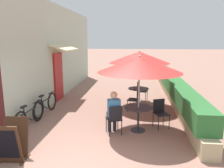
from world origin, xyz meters
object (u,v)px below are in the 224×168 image
(cafe_chair_mid_left, at_px, (141,89))
(bicycle_second, at_px, (46,105))
(bicycle_leaning, at_px, (30,116))
(menu_board, at_px, (12,141))
(patio_table_near, at_px, (138,113))
(patio_table_mid, at_px, (138,93))
(cafe_chair_near_left, at_px, (160,111))
(coffee_cup_mid, at_px, (135,88))
(cafe_chair_near_right, at_px, (115,117))
(seated_patron_near_right, at_px, (113,110))
(patio_umbrella_mid, at_px, (139,57))
(cafe_chair_mid_right, at_px, (135,98))
(patio_umbrella_near, at_px, (140,64))

(cafe_chair_mid_left, height_order, bicycle_second, cafe_chair_mid_left)
(bicycle_leaning, distance_m, menu_board, 1.97)
(patio_table_near, bearing_deg, patio_table_mid, 89.53)
(cafe_chair_near_left, bearing_deg, cafe_chair_mid_left, -101.71)
(patio_table_near, distance_m, coffee_cup_mid, 2.45)
(cafe_chair_near_right, relative_size, seated_patron_near_right, 0.70)
(patio_table_near, relative_size, bicycle_second, 0.49)
(patio_umbrella_mid, relative_size, menu_board, 2.57)
(patio_table_near, xyz_separation_m, bicycle_leaning, (-3.35, -0.07, -0.20))
(cafe_chair_mid_right, distance_m, menu_board, 4.63)
(patio_umbrella_near, relative_size, coffee_cup_mid, 26.70)
(seated_patron_near_right, distance_m, bicycle_leaning, 2.67)
(patio_umbrella_near, xyz_separation_m, seated_patron_near_right, (-0.72, -0.25, -1.30))
(seated_patron_near_right, bearing_deg, menu_board, -162.96)
(patio_umbrella_near, height_order, bicycle_second, patio_umbrella_near)
(seated_patron_near_right, relative_size, bicycle_leaning, 0.74)
(patio_table_near, height_order, cafe_chair_near_right, cafe_chair_near_right)
(patio_umbrella_near, xyz_separation_m, bicycle_leaning, (-3.35, -0.07, -1.64))
(patio_umbrella_near, distance_m, menu_board, 3.75)
(patio_table_near, xyz_separation_m, patio_umbrella_near, (0.00, -0.00, 1.44))
(patio_umbrella_near, relative_size, bicycle_leaning, 1.43)
(bicycle_leaning, bearing_deg, cafe_chair_mid_left, 47.92)
(patio_umbrella_near, distance_m, bicycle_leaning, 3.73)
(menu_board, bearing_deg, bicycle_second, 95.04)
(cafe_chair_near_left, bearing_deg, seated_patron_near_right, 1.55)
(cafe_chair_near_left, distance_m, patio_umbrella_mid, 2.72)
(seated_patron_near_right, xyz_separation_m, cafe_chair_mid_right, (0.62, 2.04, -0.17))
(patio_umbrella_near, height_order, patio_umbrella_mid, same)
(coffee_cup_mid, bearing_deg, patio_umbrella_near, -87.28)
(menu_board, bearing_deg, cafe_chair_mid_left, 56.12)
(cafe_chair_near_right, bearing_deg, patio_table_near, 5.77)
(coffee_cup_mid, bearing_deg, bicycle_second, -157.68)
(seated_patron_near_right, height_order, patio_table_mid, seated_patron_near_right)
(cafe_chair_near_left, distance_m, cafe_chair_mid_left, 2.99)
(cafe_chair_near_left, distance_m, cafe_chair_mid_right, 1.63)
(cafe_chair_near_left, bearing_deg, bicycle_leaning, -16.04)
(patio_table_near, xyz_separation_m, cafe_chair_near_left, (0.67, 0.36, -0.03))
(bicycle_second, distance_m, menu_board, 3.12)
(patio_table_near, distance_m, patio_table_mid, 2.54)
(patio_umbrella_mid, height_order, coffee_cup_mid, patio_umbrella_mid)
(patio_umbrella_near, height_order, menu_board, patio_umbrella_near)
(patio_umbrella_mid, distance_m, menu_board, 5.53)
(cafe_chair_near_right, relative_size, bicycle_leaning, 0.52)
(cafe_chair_near_right, xyz_separation_m, patio_umbrella_mid, (0.69, 2.90, 1.47))
(cafe_chair_mid_left, distance_m, cafe_chair_mid_right, 1.52)
(cafe_chair_mid_left, bearing_deg, bicycle_leaning, -31.62)
(cafe_chair_near_left, bearing_deg, patio_umbrella_mid, -95.48)
(patio_umbrella_mid, height_order, cafe_chair_mid_left, patio_umbrella_mid)
(patio_table_near, bearing_deg, cafe_chair_mid_right, 92.98)
(patio_umbrella_near, bearing_deg, seated_patron_near_right, -160.60)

